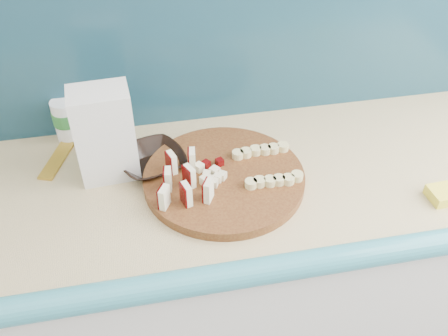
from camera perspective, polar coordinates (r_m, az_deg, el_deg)
kitchen_counter at (r=1.59m, az=-7.40°, el=-14.63°), size 2.20×0.63×0.91m
backsplash at (r=1.35m, az=-11.15°, el=13.75°), size 2.20×0.02×0.50m
cutting_board at (r=1.24m, az=0.00°, el=-1.15°), size 0.41×0.41×0.03m
apple_wedges at (r=1.18m, az=-4.78°, el=-1.33°), size 0.12×0.16×0.06m
apple_chunks at (r=1.22m, az=-1.18°, el=-0.54°), size 0.06×0.07×0.02m
banana_slices at (r=1.25m, az=4.93°, el=0.33°), size 0.15×0.15×0.02m
brown_bowl at (r=1.29m, az=-8.29°, el=0.75°), size 0.21×0.21×0.04m
flour_bag at (r=1.24m, az=-13.46°, el=3.79°), size 0.15×0.11×0.24m
canister at (r=1.43m, az=-17.58°, el=5.35°), size 0.07×0.07×0.12m
sponge at (r=1.31m, az=24.17°, el=-2.69°), size 0.09×0.07×0.03m
banana_peel at (r=1.39m, az=-15.84°, el=1.56°), size 0.25×0.20×0.01m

